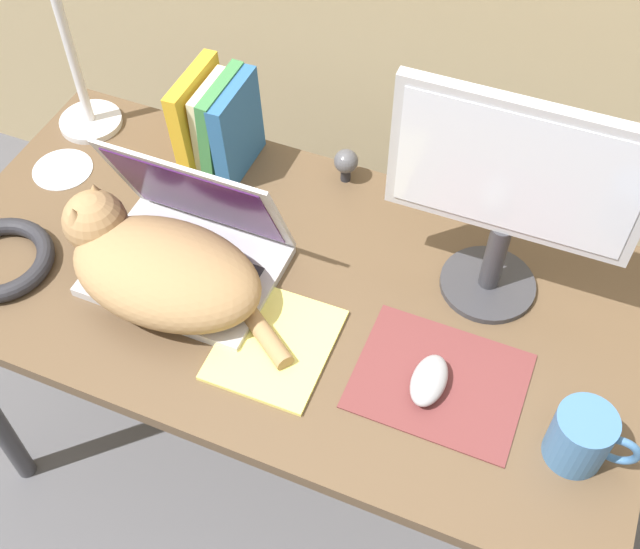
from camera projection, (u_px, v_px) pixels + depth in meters
name	position (u px, v px, depth m)	size (l,w,h in m)	color
desk	(289.00, 309.00, 1.49)	(1.29, 0.66, 0.70)	brown
laptop	(189.00, 248.00, 1.42)	(0.32, 0.25, 0.24)	#B7B7BC
cat	(157.00, 266.00, 1.37)	(0.47, 0.22, 0.15)	#99754C
external_monitor	(512.00, 192.00, 1.24)	(0.40, 0.17, 0.41)	#333338
mousepad	(439.00, 381.00, 1.30)	(0.27, 0.22, 0.00)	brown
computer_mouse	(429.00, 380.00, 1.28)	(0.06, 0.10, 0.04)	#99999E
book_row	(218.00, 124.00, 1.55)	(0.12, 0.17, 0.20)	gold
cable_coil	(0.00, 259.00, 1.44)	(0.19, 0.19, 0.03)	#232328
notepad	(275.00, 344.00, 1.34)	(0.19, 0.22, 0.01)	#E5DB6B
webcam	(345.00, 162.00, 1.56)	(0.05, 0.05, 0.07)	#232328
mug	(582.00, 438.00, 1.18)	(0.13, 0.09, 0.10)	teal
cd_disc	(63.00, 169.00, 1.61)	(0.12, 0.12, 0.00)	silver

